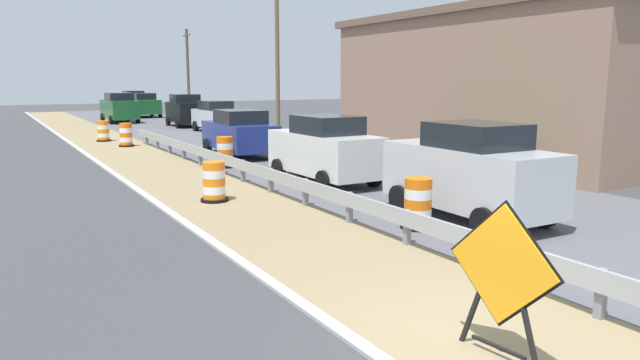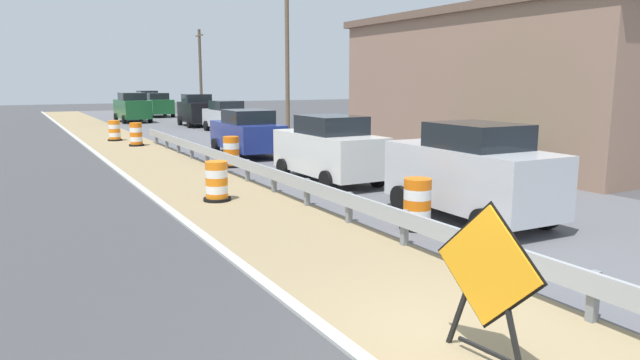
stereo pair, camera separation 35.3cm
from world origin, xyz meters
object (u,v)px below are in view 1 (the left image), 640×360
(warning_sign_diamond, at_px, (502,272))
(car_trailing_near_lane, at_px, (186,110))
(car_lead_far_lane, at_px, (119,108))
(car_trailing_far_lane, at_px, (470,171))
(traffic_barrel_mid, at_px, (225,153))
(car_distant_a, at_px, (217,117))
(traffic_barrel_close, at_px, (214,183))
(car_distant_b, at_px, (324,149))
(utility_pole_far, at_px, (188,72))
(traffic_barrel_far, at_px, (126,136))
(traffic_barrel_nearest, at_px, (418,206))
(car_mid_far_lane, at_px, (134,102))
(utility_pole_mid, at_px, (277,55))
(car_distant_c, at_px, (145,105))
(utility_pole_near, at_px, (484,58))
(car_lead_near_lane, at_px, (239,133))
(traffic_barrel_farther, at_px, (103,132))

(warning_sign_diamond, xyz_separation_m, car_trailing_near_lane, (7.30, 34.87, 0.08))
(car_lead_far_lane, bearing_deg, car_trailing_far_lane, 179.49)
(traffic_barrel_mid, bearing_deg, car_distant_a, 70.72)
(warning_sign_diamond, relative_size, traffic_barrel_close, 1.76)
(traffic_barrel_mid, bearing_deg, car_distant_b, -71.25)
(traffic_barrel_mid, xyz_separation_m, utility_pole_far, (7.70, 28.18, 3.35))
(traffic_barrel_close, distance_m, utility_pole_far, 35.36)
(traffic_barrel_far, bearing_deg, traffic_barrel_nearest, -83.96)
(traffic_barrel_nearest, bearing_deg, utility_pole_far, 79.26)
(warning_sign_diamond, bearing_deg, traffic_barrel_nearest, -127.87)
(traffic_barrel_far, height_order, car_trailing_far_lane, car_trailing_far_lane)
(utility_pole_far, bearing_deg, traffic_barrel_mid, -105.28)
(car_mid_far_lane, height_order, utility_pole_mid, utility_pole_mid)
(car_trailing_near_lane, xyz_separation_m, utility_pole_far, (3.05, 8.77, 2.75))
(traffic_barrel_close, bearing_deg, utility_pole_far, 73.25)
(traffic_barrel_close, bearing_deg, car_distant_a, 69.39)
(car_mid_far_lane, relative_size, car_distant_c, 0.98)
(utility_pole_far, bearing_deg, car_distant_c, 133.66)
(car_mid_far_lane, bearing_deg, utility_pole_near, 2.96)
(car_distant_c, bearing_deg, warning_sign_diamond, -9.50)
(car_distant_a, height_order, car_distant_c, car_distant_c)
(car_lead_near_lane, bearing_deg, traffic_barrel_nearest, 176.26)
(car_mid_far_lane, relative_size, car_distant_b, 0.94)
(traffic_barrel_far, distance_m, car_mid_far_lane, 28.99)
(car_mid_far_lane, xyz_separation_m, utility_pole_mid, (2.10, -26.92, 3.48))
(car_distant_c, xyz_separation_m, utility_pole_far, (3.01, -3.15, 2.82))
(car_mid_far_lane, bearing_deg, car_lead_near_lane, -6.99)
(traffic_barrel_close, height_order, car_lead_near_lane, car_lead_near_lane)
(car_trailing_near_lane, height_order, car_distant_b, car_trailing_near_lane)
(traffic_barrel_nearest, bearing_deg, car_lead_near_lane, 84.06)
(traffic_barrel_mid, height_order, car_distant_c, car_distant_c)
(traffic_barrel_close, height_order, car_lead_far_lane, car_lead_far_lane)
(traffic_barrel_nearest, relative_size, car_trailing_far_lane, 0.26)
(traffic_barrel_mid, bearing_deg, traffic_barrel_nearest, -87.98)
(car_distant_c, bearing_deg, utility_pole_near, 5.11)
(traffic_barrel_farther, distance_m, utility_pole_far, 19.34)
(traffic_barrel_close, xyz_separation_m, car_trailing_near_lane, (7.09, 24.93, 0.63))
(car_distant_c, bearing_deg, utility_pole_far, 43.08)
(car_trailing_near_lane, bearing_deg, utility_pole_far, 162.91)
(car_trailing_far_lane, bearing_deg, traffic_barrel_nearest, 94.08)
(utility_pole_mid, bearing_deg, utility_pole_near, -85.78)
(traffic_barrel_farther, relative_size, car_distant_b, 0.25)
(utility_pole_near, bearing_deg, traffic_barrel_mid, 151.00)
(traffic_barrel_close, relative_size, utility_pole_near, 0.14)
(warning_sign_diamond, distance_m, car_lead_near_lane, 18.77)
(car_mid_far_lane, height_order, car_distant_c, car_mid_far_lane)
(car_lead_far_lane, bearing_deg, traffic_barrel_nearest, 176.99)
(car_lead_far_lane, xyz_separation_m, utility_pole_mid, (5.75, -15.64, 3.45))
(car_lead_far_lane, relative_size, utility_pole_near, 0.61)
(car_lead_far_lane, xyz_separation_m, car_distant_a, (3.46, -11.73, -0.15))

